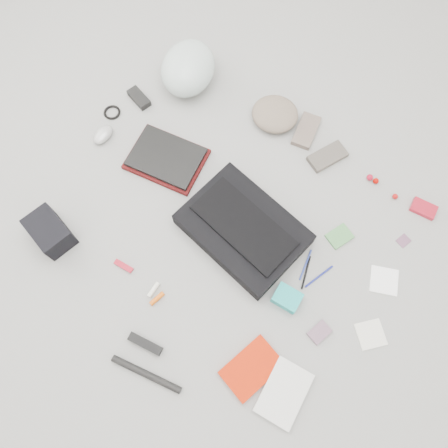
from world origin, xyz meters
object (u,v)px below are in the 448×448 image
Objects in this scene: laptop at (166,157)px; book_red at (252,368)px; accordion_wallet at (287,298)px; camera_bag at (50,232)px; messenger_bag at (243,229)px; bike_helmet at (188,68)px.

book_red is (0.83, -0.52, -0.02)m from laptop.
laptop is 0.82m from accordion_wallet.
accordion_wallet is at bearing 33.17° from camera_bag.
laptop is at bearing 161.76° from book_red.
book_red is at bearing -43.52° from messenger_bag.
bike_helmet reaches higher than accordion_wallet.
camera_bag reaches higher than messenger_bag.
camera_bag is (0.03, -0.98, -0.03)m from bike_helmet.
accordion_wallet is (-0.04, 0.30, 0.01)m from book_red.
book_red is at bearing -43.11° from laptop.
messenger_bag is at bearing -55.13° from bike_helmet.
messenger_bag reaches higher than accordion_wallet.
accordion_wallet reaches higher than laptop.
accordion_wallet is at bearing -15.25° from messenger_bag.
bike_helmet is at bearing 104.19° from camera_bag.
messenger_bag is 0.34m from accordion_wallet.
bike_helmet is at bearing 103.14° from laptop.
book_red is (0.35, -0.44, -0.03)m from messenger_bag.
messenger_bag is 1.60× the size of laptop.
camera_bag is at bearing -116.77° from laptop.
camera_bag reaches higher than accordion_wallet.
bike_helmet is 1.16m from accordion_wallet.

